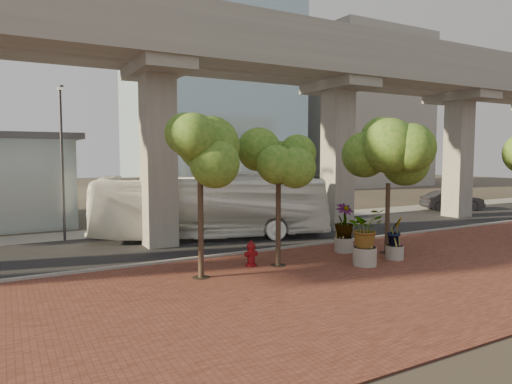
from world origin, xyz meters
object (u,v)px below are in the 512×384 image
parked_car (452,201)px  fire_hydrant (251,254)px  transit_bus (211,207)px  planter_front (365,231)px

parked_car → fire_hydrant: parked_car is taller
transit_bus → planter_front: transit_bus is taller
fire_hydrant → planter_front: planter_front is taller
parked_car → planter_front: (-20.67, -11.57, 0.72)m
transit_bus → parked_car: (23.86, 2.13, -1.03)m
transit_bus → planter_front: bearing=-142.4°
transit_bus → planter_front: size_ratio=5.40×
transit_bus → parked_car: size_ratio=2.60×
transit_bus → fire_hydrant: bearing=-170.7°
parked_car → planter_front: size_ratio=2.08×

